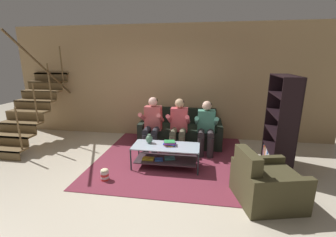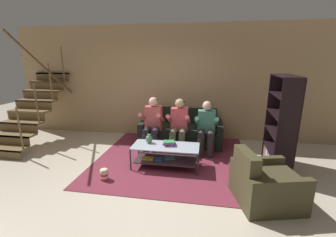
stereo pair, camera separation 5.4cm
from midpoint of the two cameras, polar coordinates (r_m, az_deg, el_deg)
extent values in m
plane|color=beige|center=(4.07, -5.96, -15.34)|extent=(16.80, 16.80, 0.00)
cube|color=tan|center=(5.96, -0.26, 9.10)|extent=(8.40, 0.12, 2.90)
cube|color=brown|center=(6.00, -36.53, -6.19)|extent=(1.00, 0.28, 0.04)
cube|color=brown|center=(6.12, -35.00, -3.49)|extent=(1.00, 0.28, 0.04)
cube|color=brown|center=(6.06, -35.72, -4.62)|extent=(1.00, 0.02, 0.21)
cube|color=brown|center=(6.26, -33.55, -0.90)|extent=(1.00, 0.28, 0.04)
cube|color=brown|center=(6.19, -34.23, -1.98)|extent=(1.00, 0.02, 0.21)
cube|color=brown|center=(6.42, -32.16, 1.56)|extent=(1.00, 0.28, 0.04)
cube|color=brown|center=(6.34, -32.81, 0.54)|extent=(1.00, 0.02, 0.21)
cube|color=brown|center=(6.60, -30.84, 3.91)|extent=(1.00, 0.28, 0.04)
cube|color=brown|center=(6.51, -31.46, 2.94)|extent=(1.00, 0.02, 0.21)
cube|color=brown|center=(6.78, -29.59, 6.12)|extent=(1.00, 0.28, 0.04)
cube|color=brown|center=(6.69, -30.18, 5.21)|extent=(1.00, 0.02, 0.21)
cube|color=brown|center=(6.98, -28.39, 8.21)|extent=(1.00, 0.28, 0.04)
cube|color=brown|center=(6.89, -28.95, 7.36)|extent=(1.00, 0.02, 0.21)
cube|color=brown|center=(7.20, -27.26, 10.18)|extent=(1.00, 0.28, 0.04)
cube|color=brown|center=(7.10, -27.79, 9.38)|extent=(1.00, 0.02, 0.21)
cylinder|color=brown|center=(5.55, -33.93, -2.17)|extent=(0.04, 0.04, 0.90)
cylinder|color=brown|center=(5.87, -30.87, 3.30)|extent=(0.04, 0.04, 0.90)
cylinder|color=brown|center=(6.26, -28.14, 8.14)|extent=(0.04, 0.04, 0.90)
cylinder|color=brown|center=(6.69, -25.69, 12.37)|extent=(0.04, 0.04, 0.90)
cylinder|color=brown|center=(6.13, -29.32, 11.15)|extent=(0.05, 2.00, 1.51)
cube|color=black|center=(5.62, 2.96, -4.10)|extent=(1.71, 0.92, 0.45)
cube|color=black|center=(5.85, 3.39, 0.87)|extent=(1.71, 0.18, 0.38)
cube|color=black|center=(5.76, -6.20, -3.06)|extent=(0.13, 0.92, 0.57)
cube|color=black|center=(5.59, 12.43, -3.90)|extent=(0.13, 0.92, 0.57)
cylinder|color=#27282F|center=(5.03, -6.06, -6.46)|extent=(0.14, 0.14, 0.45)
cylinder|color=#27282F|center=(4.98, -3.82, -6.61)|extent=(0.14, 0.14, 0.45)
cylinder|color=#27282F|center=(5.10, -5.62, -2.97)|extent=(0.14, 0.42, 0.14)
cylinder|color=#27282F|center=(5.06, -3.43, -3.09)|extent=(0.14, 0.42, 0.14)
cube|color=#B75353|center=(5.21, -4.06, 0.12)|extent=(0.38, 0.22, 0.55)
cylinder|color=#B75353|center=(5.08, -6.76, 0.31)|extent=(0.09, 0.49, 0.31)
cylinder|color=#B75353|center=(4.98, -2.25, 0.13)|extent=(0.09, 0.49, 0.31)
sphere|color=beige|center=(5.13, -4.13, 4.26)|extent=(0.21, 0.21, 0.21)
ellipsoid|color=black|center=(5.14, -4.09, 4.59)|extent=(0.21, 0.21, 0.13)
cylinder|color=#5C5A44|center=(4.91, 0.85, -6.89)|extent=(0.14, 0.14, 0.45)
cylinder|color=#5C5A44|center=(4.89, 3.18, -7.01)|extent=(0.14, 0.14, 0.45)
cylinder|color=#5C5A44|center=(4.99, 1.15, -3.31)|extent=(0.14, 0.42, 0.14)
cylinder|color=#5C5A44|center=(4.97, 3.43, -3.42)|extent=(0.14, 0.42, 0.14)
cube|color=#C54B52|center=(5.11, 2.58, -0.25)|extent=(0.38, 0.22, 0.54)
cylinder|color=#C54B52|center=(4.95, 0.02, -0.09)|extent=(0.09, 0.49, 0.31)
cylinder|color=#C54B52|center=(4.91, 4.72, -0.27)|extent=(0.09, 0.49, 0.31)
sphere|color=tan|center=(5.03, 2.63, 3.86)|extent=(0.21, 0.21, 0.21)
ellipsoid|color=black|center=(5.05, 2.66, 4.19)|extent=(0.21, 0.21, 0.13)
cylinder|color=#2E292B|center=(4.87, 7.98, -7.23)|extent=(0.14, 0.14, 0.45)
cylinder|color=#2E292B|center=(4.88, 10.35, -7.32)|extent=(0.14, 0.14, 0.45)
cylinder|color=#2E292B|center=(4.95, 8.13, -3.62)|extent=(0.14, 0.42, 0.14)
cylinder|color=#2E292B|center=(4.95, 10.45, -3.71)|extent=(0.14, 0.42, 0.14)
cube|color=#45836E|center=(5.09, 9.38, -0.70)|extent=(0.38, 0.22, 0.50)
cylinder|color=#45836E|center=(4.91, 7.04, -0.60)|extent=(0.09, 0.49, 0.31)
cylinder|color=#45836E|center=(4.91, 11.79, -0.78)|extent=(0.09, 0.49, 0.31)
sphere|color=beige|center=(5.01, 9.55, 3.22)|extent=(0.21, 0.21, 0.21)
ellipsoid|color=black|center=(5.02, 9.56, 3.55)|extent=(0.21, 0.21, 0.13)
cube|color=#A8B9CB|center=(4.33, -0.88, -7.03)|extent=(1.28, 0.56, 0.02)
cube|color=#3C2E34|center=(4.44, -0.87, -10.34)|extent=(1.17, 0.51, 0.02)
cylinder|color=#253436|center=(4.32, -9.80, -10.33)|extent=(0.03, 0.03, 0.44)
cylinder|color=#253436|center=(4.12, 7.25, -11.53)|extent=(0.03, 0.03, 0.44)
cylinder|color=#253436|center=(4.78, -7.78, -7.72)|extent=(0.03, 0.03, 0.44)
cylinder|color=#253436|center=(4.60, 7.47, -8.64)|extent=(0.03, 0.03, 0.44)
cube|color=gold|center=(4.42, -5.41, -10.12)|extent=(0.22, 0.13, 0.03)
cube|color=blue|center=(4.38, -2.69, -10.36)|extent=(0.17, 0.16, 0.03)
cube|color=teal|center=(4.43, 0.08, -10.03)|extent=(0.23, 0.20, 0.03)
cube|color=maroon|center=(5.00, 1.12, -9.23)|extent=(3.10, 3.33, 0.01)
cube|color=#825959|center=(5.00, 1.12, -9.21)|extent=(1.71, 1.83, 0.00)
ellipsoid|color=#50795C|center=(4.45, -5.13, -5.23)|extent=(0.13, 0.13, 0.16)
cylinder|color=#50795C|center=(4.42, -5.15, -4.24)|extent=(0.06, 0.06, 0.04)
cube|color=orange|center=(4.34, 0.09, -6.70)|extent=(0.21, 0.20, 0.02)
cube|color=#314FB7|center=(4.33, 0.06, -6.42)|extent=(0.25, 0.17, 0.03)
cube|color=purple|center=(4.32, 0.03, -6.17)|extent=(0.25, 0.21, 0.02)
cube|color=#2E924B|center=(4.32, 0.00, -5.88)|extent=(0.23, 0.20, 0.02)
cube|color=black|center=(5.13, 24.98, 0.37)|extent=(0.33, 0.04, 1.77)
cube|color=black|center=(4.15, 27.78, -3.10)|extent=(0.33, 0.04, 1.77)
cube|color=black|center=(4.67, 28.06, -1.28)|extent=(0.10, 1.06, 1.77)
cube|color=black|center=(4.92, 25.07, -11.02)|extent=(0.40, 1.04, 0.02)
cube|color=black|center=(4.79, 25.51, -7.30)|extent=(0.40, 1.04, 0.02)
cube|color=black|center=(4.68, 25.99, -3.26)|extent=(0.40, 1.04, 0.02)
cube|color=black|center=(4.59, 26.48, 0.94)|extent=(0.40, 1.04, 0.02)
cube|color=black|center=(4.53, 26.99, 5.29)|extent=(0.40, 1.04, 0.02)
cube|color=black|center=(4.50, 27.50, 9.60)|extent=(0.40, 1.04, 0.02)
cube|color=#262D36|center=(5.29, 23.94, -7.48)|extent=(0.24, 0.07, 0.26)
cube|color=red|center=(5.24, 23.98, -7.68)|extent=(0.23, 0.06, 0.26)
cube|color=#3555A8|center=(5.22, 24.43, -8.05)|extent=(0.30, 0.06, 0.22)
cube|color=orange|center=(5.17, 24.24, -7.98)|extent=(0.24, 0.04, 0.27)
cube|color=#92724D|center=(5.12, 24.65, -8.22)|extent=(0.30, 0.07, 0.27)
cube|color=red|center=(5.09, 24.75, -8.73)|extent=(0.30, 0.06, 0.21)
cube|color=silver|center=(5.02, 24.57, -8.58)|extent=(0.24, 0.07, 0.28)
cube|color=silver|center=(4.96, 24.93, -8.81)|extent=(0.28, 0.07, 0.29)
cube|color=#355DB4|center=(4.91, 24.94, -9.22)|extent=(0.26, 0.07, 0.27)
cube|color=silver|center=(4.87, 25.03, -9.71)|extent=(0.26, 0.07, 0.23)
cube|color=silver|center=(4.81, 25.48, -9.72)|extent=(0.30, 0.07, 0.28)
cube|color=#298948|center=(4.77, 25.54, -10.09)|extent=(0.29, 0.06, 0.25)
cube|color=#2E2330|center=(4.73, 25.57, -10.08)|extent=(0.28, 0.05, 0.29)
cube|color=#403B23|center=(3.72, 23.54, -15.72)|extent=(0.96, 0.77, 0.45)
cube|color=#403B23|center=(3.39, 19.09, -10.64)|extent=(0.30, 0.60, 0.35)
cube|color=#403B23|center=(3.44, 26.45, -17.69)|extent=(0.84, 0.31, 0.55)
cube|color=#403B23|center=(3.96, 21.22, -12.72)|extent=(0.84, 0.31, 0.55)
cylinder|color=red|center=(4.19, -16.05, -14.57)|extent=(0.14, 0.14, 0.04)
cylinder|color=white|center=(4.17, -16.09, -14.05)|extent=(0.14, 0.14, 0.04)
cylinder|color=red|center=(4.15, -16.14, -13.52)|extent=(0.14, 0.14, 0.04)
cylinder|color=white|center=(4.13, -16.18, -12.99)|extent=(0.14, 0.14, 0.04)
ellipsoid|color=beige|center=(4.11, -16.22, -12.50)|extent=(0.13, 0.13, 0.05)
camera|label=1|loc=(0.03, -90.33, -0.09)|focal=24.00mm
camera|label=2|loc=(0.03, 89.67, 0.09)|focal=24.00mm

